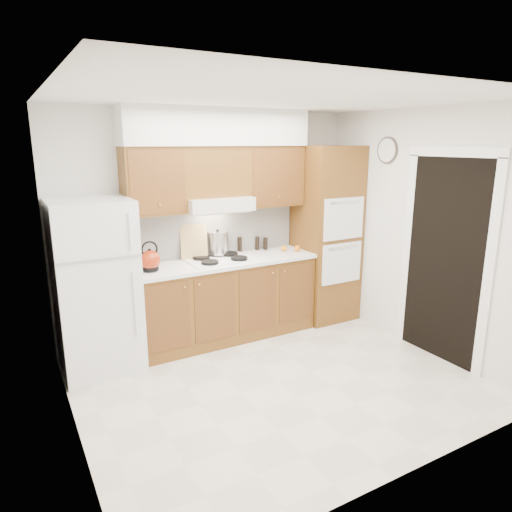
{
  "coord_description": "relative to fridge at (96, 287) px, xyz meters",
  "views": [
    {
      "loc": [
        -2.13,
        -3.34,
        2.24
      ],
      "look_at": [
        0.01,
        0.45,
        1.15
      ],
      "focal_mm": 32.0,
      "sensor_mm": 36.0,
      "label": 1
    }
  ],
  "objects": [
    {
      "name": "cutting_board",
      "position": [
        1.15,
        0.27,
        0.28
      ],
      "size": [
        0.32,
        0.18,
        0.39
      ],
      "primitive_type": "cube",
      "rotation": [
        -0.21,
        0.0,
        -0.3
      ],
      "color": "tan",
      "rests_on": "countertop"
    },
    {
      "name": "upper_cab_right",
      "position": [
        2.12,
        0.19,
        0.99
      ],
      "size": [
        0.73,
        0.33,
        0.7
      ],
      "primitive_type": "cube",
      "color": "brown",
      "rests_on": "wall_back"
    },
    {
      "name": "orange_far",
      "position": [
        2.24,
        0.08,
        0.12
      ],
      "size": [
        0.09,
        0.09,
        0.07
      ],
      "primitive_type": "sphere",
      "rotation": [
        0.0,
        0.0,
        0.33
      ],
      "color": "orange",
      "rests_on": "countertop"
    },
    {
      "name": "floor",
      "position": [
        1.41,
        -1.14,
        -0.86
      ],
      "size": [
        3.6,
        3.6,
        0.0
      ],
      "primitive_type": "plane",
      "color": "beige",
      "rests_on": "ground"
    },
    {
      "name": "base_cabinets",
      "position": [
        1.43,
        0.06,
        -0.41
      ],
      "size": [
        2.11,
        0.6,
        0.9
      ],
      "primitive_type": "cube",
      "color": "brown",
      "rests_on": "floor"
    },
    {
      "name": "condiment_a",
      "position": [
        1.76,
        0.31,
        0.17
      ],
      "size": [
        0.05,
        0.05,
        0.19
      ],
      "primitive_type": "cylinder",
      "rotation": [
        0.0,
        0.0,
        0.04
      ],
      "color": "black",
      "rests_on": "countertop"
    },
    {
      "name": "range_hood",
      "position": [
        1.38,
        0.13,
        0.71
      ],
      "size": [
        0.75,
        0.45,
        0.15
      ],
      "primitive_type": "cube",
      "color": "silver",
      "rests_on": "wall_back"
    },
    {
      "name": "fridge",
      "position": [
        0.0,
        0.0,
        0.0
      ],
      "size": [
        0.75,
        0.72,
        1.72
      ],
      "primitive_type": "cube",
      "color": "white",
      "rests_on": "floor"
    },
    {
      "name": "condiment_c",
      "position": [
        2.09,
        0.27,
        0.16
      ],
      "size": [
        0.07,
        0.07,
        0.15
      ],
      "primitive_type": "cylinder",
      "rotation": [
        0.0,
        0.0,
        -0.36
      ],
      "color": "black",
      "rests_on": "countertop"
    },
    {
      "name": "ceiling",
      "position": [
        1.41,
        -1.14,
        1.74
      ],
      "size": [
        3.6,
        3.6,
        0.0
      ],
      "primitive_type": "plane",
      "color": "white",
      "rests_on": "wall_back"
    },
    {
      "name": "condiment_b",
      "position": [
        2.0,
        0.31,
        0.16
      ],
      "size": [
        0.07,
        0.07,
        0.17
      ],
      "primitive_type": "cylinder",
      "rotation": [
        0.0,
        0.0,
        -0.32
      ],
      "color": "black",
      "rests_on": "countertop"
    },
    {
      "name": "stock_pot",
      "position": [
        1.44,
        0.26,
        0.24
      ],
      "size": [
        0.32,
        0.32,
        0.26
      ],
      "primitive_type": "cylinder",
      "rotation": [
        0.0,
        0.0,
        -0.42
      ],
      "color": "#B9B8BD",
      "rests_on": "cooktop"
    },
    {
      "name": "backsplash",
      "position": [
        1.43,
        0.34,
        0.36
      ],
      "size": [
        2.11,
        0.03,
        0.56
      ],
      "primitive_type": "cube",
      "color": "white",
      "rests_on": "countertop"
    },
    {
      "name": "soffit",
      "position": [
        1.43,
        0.18,
        1.54
      ],
      "size": [
        2.13,
        0.36,
        0.4
      ],
      "primitive_type": "cube",
      "color": "silver",
      "rests_on": "wall_back"
    },
    {
      "name": "wall_left",
      "position": [
        -0.4,
        -1.14,
        0.44
      ],
      "size": [
        0.02,
        3.0,
        2.6
      ],
      "primitive_type": "cube",
      "color": "silver",
      "rests_on": "floor"
    },
    {
      "name": "oven_cabinet",
      "position": [
        2.85,
        0.03,
        0.24
      ],
      "size": [
        0.7,
        0.65,
        2.2
      ],
      "primitive_type": "cube",
      "color": "brown",
      "rests_on": "floor"
    },
    {
      "name": "wall_right",
      "position": [
        3.21,
        -1.14,
        0.44
      ],
      "size": [
        0.02,
        3.0,
        2.6
      ],
      "primitive_type": "cube",
      "color": "silver",
      "rests_on": "floor"
    },
    {
      "name": "wall_clock",
      "position": [
        3.19,
        -0.59,
        1.29
      ],
      "size": [
        0.02,
        0.3,
        0.3
      ],
      "primitive_type": "cylinder",
      "rotation": [
        0.0,
        1.57,
        0.0
      ],
      "color": "#3F3833",
      "rests_on": "wall_right"
    },
    {
      "name": "countertop",
      "position": [
        1.43,
        0.05,
        0.06
      ],
      "size": [
        2.13,
        0.62,
        0.04
      ],
      "primitive_type": "cube",
      "color": "white",
      "rests_on": "base_cabinets"
    },
    {
      "name": "wall_back",
      "position": [
        1.41,
        0.36,
        0.44
      ],
      "size": [
        3.6,
        0.02,
        2.6
      ],
      "primitive_type": "cube",
      "color": "silver",
      "rests_on": "floor"
    },
    {
      "name": "kettle",
      "position": [
        0.56,
        0.02,
        0.2
      ],
      "size": [
        0.22,
        0.22,
        0.21
      ],
      "primitive_type": "sphere",
      "rotation": [
        0.0,
        0.0,
        0.06
      ],
      "color": "#97240A",
      "rests_on": "countertop"
    },
    {
      "name": "orange_near",
      "position": [
        2.38,
        -0.0,
        0.12
      ],
      "size": [
        0.09,
        0.09,
        0.08
      ],
      "primitive_type": "sphere",
      "rotation": [
        0.0,
        0.0,
        -0.2
      ],
      "color": "orange",
      "rests_on": "countertop"
    },
    {
      "name": "cooktop",
      "position": [
        1.38,
        0.07,
        0.09
      ],
      "size": [
        0.74,
        0.5,
        0.01
      ],
      "primitive_type": "cube",
      "color": "white",
      "rests_on": "countertop"
    },
    {
      "name": "upper_cab_left",
      "position": [
        0.69,
        0.19,
        0.99
      ],
      "size": [
        0.63,
        0.33,
        0.7
      ],
      "primitive_type": "cube",
      "color": "brown",
      "rests_on": "wall_back"
    },
    {
      "name": "upper_cab_over_hood",
      "position": [
        1.38,
        0.19,
        1.06
      ],
      "size": [
        0.75,
        0.33,
        0.55
      ],
      "primitive_type": "cube",
      "color": "brown",
      "rests_on": "range_hood"
    },
    {
      "name": "doorway",
      "position": [
        3.19,
        -1.49,
        0.19
      ],
      "size": [
        0.02,
        0.9,
        2.1
      ],
      "primitive_type": "cube",
      "color": "black",
      "rests_on": "floor"
    }
  ]
}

